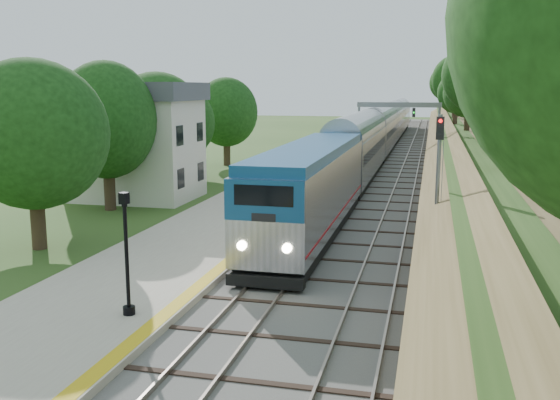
% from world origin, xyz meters
% --- Properties ---
extents(trackbed, '(9.50, 170.00, 0.28)m').
position_xyz_m(trackbed, '(2.00, 60.00, 0.07)').
color(trackbed, '#4C4944').
rests_on(trackbed, ground).
extents(platform, '(6.40, 68.00, 0.38)m').
position_xyz_m(platform, '(-5.20, 16.00, 0.19)').
color(platform, '#A99E88').
rests_on(platform, ground).
extents(yellow_stripe, '(0.55, 68.00, 0.01)m').
position_xyz_m(yellow_stripe, '(-2.35, 16.00, 0.39)').
color(yellow_stripe, gold).
rests_on(yellow_stripe, platform).
extents(embankment, '(10.64, 170.00, 11.70)m').
position_xyz_m(embankment, '(10.35, 60.00, 1.95)').
color(embankment, brown).
rests_on(embankment, ground).
extents(station_building, '(8.60, 6.60, 8.00)m').
position_xyz_m(station_building, '(-14.00, 30.00, 4.09)').
color(station_building, white).
rests_on(station_building, ground).
extents(signal_gantry, '(8.40, 0.38, 6.20)m').
position_xyz_m(signal_gantry, '(2.47, 54.99, 4.82)').
color(signal_gantry, slate).
rests_on(signal_gantry, ground).
extents(trees_behind_platform, '(7.82, 53.32, 7.21)m').
position_xyz_m(trees_behind_platform, '(-11.17, 20.67, 4.53)').
color(trees_behind_platform, '#332316').
rests_on(trees_behind_platform, ground).
extents(train, '(3.07, 102.11, 4.51)m').
position_xyz_m(train, '(0.00, 62.10, 2.32)').
color(train, black).
rests_on(train, trackbed).
extents(lamppost_far, '(0.40, 0.40, 4.03)m').
position_xyz_m(lamppost_far, '(-3.49, 8.13, 2.18)').
color(lamppost_far, black).
rests_on(lamppost_far, platform).
extents(signal_farside, '(0.35, 0.28, 6.37)m').
position_xyz_m(signal_farside, '(6.20, 19.35, 4.01)').
color(signal_farside, slate).
rests_on(signal_farside, ground).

